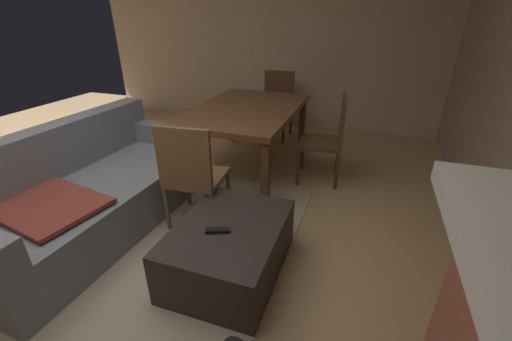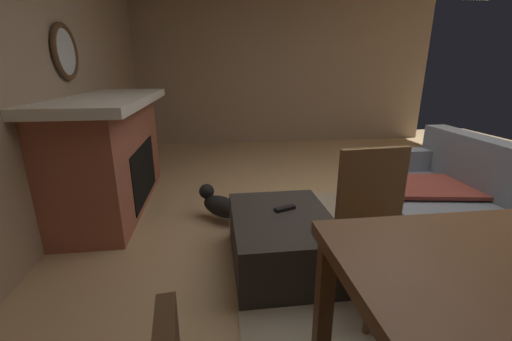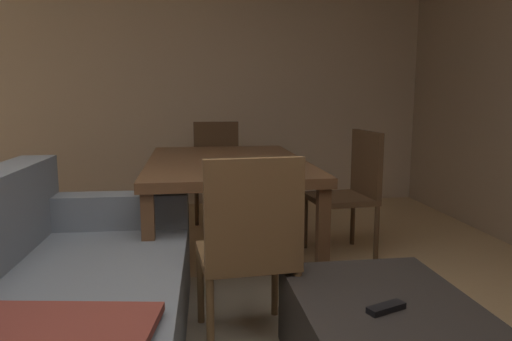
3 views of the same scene
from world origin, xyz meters
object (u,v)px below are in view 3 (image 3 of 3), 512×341
dining_table (226,169)px  dining_chair_west (250,242)px  dining_chair_east (217,164)px  couch (40,326)px  tv_remote (386,308)px  dining_chair_south (352,186)px

dining_table → dining_chair_west: bearing=-179.7°
dining_chair_west → dining_chair_east: same height
couch → dining_chair_east: size_ratio=2.32×
couch → dining_table: (1.49, -0.85, 0.37)m
tv_remote → dining_chair_west: dining_chair_west is taller
dining_table → dining_chair_east: (1.24, -0.00, -0.15)m
couch → tv_remote: 1.34m
couch → dining_chair_west: (0.25, -0.86, 0.22)m
couch → dining_chair_east: dining_chair_east is taller
dining_chair_west → tv_remote: bearing=-136.8°
dining_chair_east → dining_chair_south: bearing=-142.8°
couch → tv_remote: size_ratio=13.48×
dining_table → dining_chair_west: 1.25m
tv_remote → couch: bearing=58.2°
tv_remote → dining_chair_south: (1.74, -0.47, 0.12)m
tv_remote → dining_chair_west: bearing=21.7°
tv_remote → dining_table: 1.81m
dining_table → dining_chair_east: 1.25m
couch → dining_chair_south: 2.35m
tv_remote → dining_chair_south: size_ratio=0.17×
tv_remote → dining_chair_west: size_ratio=0.17×
couch → tv_remote: bearing=-100.4°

